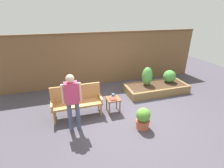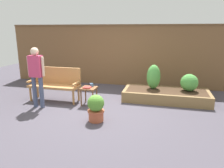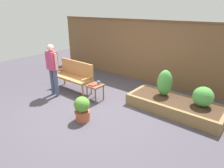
{
  "view_description": "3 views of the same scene",
  "coord_description": "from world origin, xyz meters",
  "px_view_note": "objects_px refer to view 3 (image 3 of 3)",
  "views": [
    {
      "loc": [
        -1.65,
        -3.88,
        2.87
      ],
      "look_at": [
        -0.25,
        0.7,
        0.76
      ],
      "focal_mm": 26.28,
      "sensor_mm": 36.0,
      "label": 1
    },
    {
      "loc": [
        1.6,
        -4.93,
        1.99
      ],
      "look_at": [
        0.25,
        0.48,
        0.56
      ],
      "focal_mm": 34.3,
      "sensor_mm": 36.0,
      "label": 2
    },
    {
      "loc": [
        3.29,
        -3.42,
        2.52
      ],
      "look_at": [
        0.24,
        0.31,
        0.64
      ],
      "focal_mm": 31.48,
      "sensor_mm": 36.0,
      "label": 3
    }
  ],
  "objects_px": {
    "cup_on_table": "(99,83)",
    "shrub_far_corner": "(203,97)",
    "shrub_near_bench": "(165,83)",
    "person_by_bench": "(52,66)",
    "side_table": "(95,88)",
    "book_on_table": "(93,85)",
    "garden_bench": "(74,74)",
    "potted_boxwood": "(82,108)"
  },
  "relations": [
    {
      "from": "book_on_table",
      "to": "garden_bench",
      "type": "bearing_deg",
      "value": 167.11
    },
    {
      "from": "side_table",
      "to": "shrub_far_corner",
      "type": "distance_m",
      "value": 2.81
    },
    {
      "from": "garden_bench",
      "to": "potted_boxwood",
      "type": "height_order",
      "value": "garden_bench"
    },
    {
      "from": "garden_bench",
      "to": "potted_boxwood",
      "type": "relative_size",
      "value": 2.38
    },
    {
      "from": "side_table",
      "to": "book_on_table",
      "type": "height_order",
      "value": "book_on_table"
    },
    {
      "from": "shrub_near_bench",
      "to": "potted_boxwood",
      "type": "bearing_deg",
      "value": -120.09
    },
    {
      "from": "cup_on_table",
      "to": "person_by_bench",
      "type": "relative_size",
      "value": 0.08
    },
    {
      "from": "potted_boxwood",
      "to": "person_by_bench",
      "type": "bearing_deg",
      "value": 164.89
    },
    {
      "from": "book_on_table",
      "to": "side_table",
      "type": "bearing_deg",
      "value": 66.0
    },
    {
      "from": "garden_bench",
      "to": "person_by_bench",
      "type": "relative_size",
      "value": 0.92
    },
    {
      "from": "cup_on_table",
      "to": "shrub_far_corner",
      "type": "bearing_deg",
      "value": 18.1
    },
    {
      "from": "cup_on_table",
      "to": "potted_boxwood",
      "type": "xyz_separation_m",
      "value": [
        0.48,
        -1.09,
        -0.21
      ]
    },
    {
      "from": "person_by_bench",
      "to": "cup_on_table",
      "type": "bearing_deg",
      "value": 26.52
    },
    {
      "from": "shrub_near_bench",
      "to": "person_by_bench",
      "type": "height_order",
      "value": "person_by_bench"
    },
    {
      "from": "garden_bench",
      "to": "book_on_table",
      "type": "height_order",
      "value": "garden_bench"
    },
    {
      "from": "side_table",
      "to": "person_by_bench",
      "type": "distance_m",
      "value": 1.42
    },
    {
      "from": "shrub_far_corner",
      "to": "person_by_bench",
      "type": "xyz_separation_m",
      "value": [
        -3.85,
        -1.47,
        0.39
      ]
    },
    {
      "from": "side_table",
      "to": "person_by_bench",
      "type": "height_order",
      "value": "person_by_bench"
    },
    {
      "from": "garden_bench",
      "to": "book_on_table",
      "type": "relative_size",
      "value": 7.61
    },
    {
      "from": "garden_bench",
      "to": "potted_boxwood",
      "type": "distance_m",
      "value": 1.97
    },
    {
      "from": "side_table",
      "to": "shrub_near_bench",
      "type": "height_order",
      "value": "shrub_near_bench"
    },
    {
      "from": "potted_boxwood",
      "to": "person_by_bench",
      "type": "xyz_separation_m",
      "value": [
        -1.73,
        0.47,
        0.62
      ]
    },
    {
      "from": "potted_boxwood",
      "to": "shrub_near_bench",
      "type": "height_order",
      "value": "shrub_near_bench"
    },
    {
      "from": "side_table",
      "to": "potted_boxwood",
      "type": "height_order",
      "value": "potted_boxwood"
    },
    {
      "from": "shrub_near_bench",
      "to": "person_by_bench",
      "type": "distance_m",
      "value": 3.22
    },
    {
      "from": "side_table",
      "to": "shrub_near_bench",
      "type": "bearing_deg",
      "value": 30.36
    },
    {
      "from": "garden_bench",
      "to": "shrub_far_corner",
      "type": "distance_m",
      "value": 3.79
    },
    {
      "from": "garden_bench",
      "to": "person_by_bench",
      "type": "distance_m",
      "value": 0.79
    },
    {
      "from": "book_on_table",
      "to": "shrub_near_bench",
      "type": "height_order",
      "value": "shrub_near_bench"
    },
    {
      "from": "shrub_far_corner",
      "to": "person_by_bench",
      "type": "height_order",
      "value": "person_by_bench"
    },
    {
      "from": "garden_bench",
      "to": "shrub_far_corner",
      "type": "bearing_deg",
      "value": 12.18
    },
    {
      "from": "garden_bench",
      "to": "shrub_far_corner",
      "type": "height_order",
      "value": "garden_bench"
    },
    {
      "from": "potted_boxwood",
      "to": "shrub_far_corner",
      "type": "xyz_separation_m",
      "value": [
        2.12,
        1.94,
        0.23
      ]
    },
    {
      "from": "side_table",
      "to": "cup_on_table",
      "type": "bearing_deg",
      "value": 71.17
    },
    {
      "from": "book_on_table",
      "to": "shrub_far_corner",
      "type": "relative_size",
      "value": 0.39
    },
    {
      "from": "book_on_table",
      "to": "cup_on_table",
      "type": "bearing_deg",
      "value": 68.79
    },
    {
      "from": "side_table",
      "to": "potted_boxwood",
      "type": "relative_size",
      "value": 0.79
    },
    {
      "from": "shrub_far_corner",
      "to": "side_table",
      "type": "bearing_deg",
      "value": -159.94
    },
    {
      "from": "shrub_near_bench",
      "to": "person_by_bench",
      "type": "bearing_deg",
      "value": -152.71
    },
    {
      "from": "cup_on_table",
      "to": "shrub_far_corner",
      "type": "xyz_separation_m",
      "value": [
        2.6,
        0.85,
        0.02
      ]
    },
    {
      "from": "shrub_far_corner",
      "to": "garden_bench",
      "type": "bearing_deg",
      "value": -167.82
    },
    {
      "from": "potted_boxwood",
      "to": "cup_on_table",
      "type": "bearing_deg",
      "value": 113.74
    }
  ]
}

